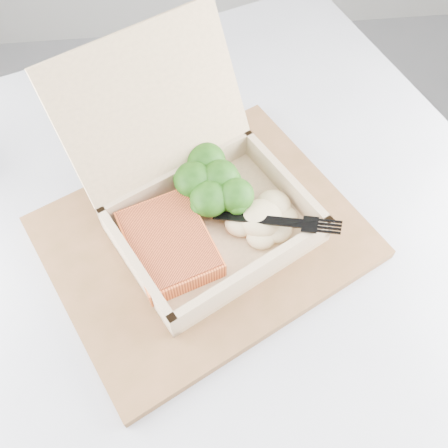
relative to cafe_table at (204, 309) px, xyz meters
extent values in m
cylinder|color=black|center=(0.00, 0.00, -0.55)|extent=(0.48, 0.48, 0.02)
cylinder|color=black|center=(0.00, 0.00, -0.20)|extent=(0.09, 0.09, 0.73)
cube|color=#A4A6AE|center=(0.00, 0.00, 0.18)|extent=(1.12, 1.12, 0.03)
cube|color=brown|center=(0.01, 0.01, 0.20)|extent=(0.48, 0.45, 0.02)
cube|color=tan|center=(0.02, 0.01, 0.22)|extent=(0.29, 0.27, 0.01)
cube|color=tan|center=(-0.08, -0.04, 0.24)|extent=(0.09, 0.16, 0.05)
cube|color=tan|center=(0.12, 0.07, 0.24)|extent=(0.09, 0.16, 0.05)
cube|color=tan|center=(0.06, -0.06, 0.24)|extent=(0.21, 0.12, 0.05)
cube|color=tan|center=(-0.02, 0.09, 0.24)|extent=(0.21, 0.12, 0.05)
cube|color=tan|center=(-0.04, 0.13, 0.33)|extent=(0.25, 0.19, 0.16)
cube|color=orange|center=(-0.04, -0.01, 0.24)|extent=(0.13, 0.15, 0.03)
ellipsoid|color=beige|center=(0.08, 0.01, 0.24)|extent=(0.09, 0.08, 0.03)
cube|color=black|center=(0.02, 0.03, 0.25)|extent=(0.11, 0.05, 0.02)
cube|color=black|center=(0.10, 0.00, 0.25)|extent=(0.05, 0.04, 0.01)
cube|color=white|center=(-0.04, 0.19, 0.20)|extent=(0.10, 0.15, 0.00)
camera|label=1|loc=(0.00, -0.32, 0.76)|focal=40.00mm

